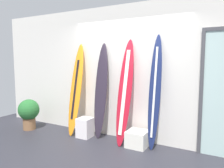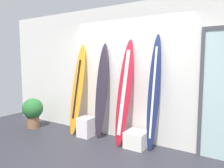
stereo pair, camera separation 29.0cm
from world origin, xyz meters
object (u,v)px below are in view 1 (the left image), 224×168
Objects in this scene: surfboard_sunset at (76,89)px; surfboard_navy at (155,93)px; surfboard_crimson at (125,93)px; surfboard_charcoal at (101,91)px; potted_plant at (29,112)px; display_block_center at (137,139)px; display_block_left at (85,128)px.

surfboard_navy is at bearing 2.43° from surfboard_sunset.
surfboard_sunset is at bearing -177.57° from surfboard_navy.
surfboard_crimson is at bearing -173.38° from surfboard_navy.
surfboard_charcoal is at bearing 172.47° from surfboard_crimson.
surfboard_sunset reaches higher than potted_plant.
surfboard_charcoal is 1.25m from display_block_center.
surfboard_navy is (1.19, -0.01, 0.04)m from surfboard_charcoal.
surfboard_sunset is at bearing 179.05° from display_block_center.
surfboard_sunset is 1.37m from potted_plant.
surfboard_crimson is at bearing 6.19° from display_block_left.
surfboard_sunset is 1.80m from surfboard_navy.
display_block_center is (-0.29, -0.10, -0.90)m from surfboard_navy.
display_block_left is (-0.91, -0.10, -0.82)m from surfboard_crimson.
surfboard_sunset reaches higher than display_block_center.
display_block_left is (-1.50, -0.17, -0.85)m from surfboard_navy.
surfboard_charcoal is at bearing 8.31° from surfboard_sunset.
surfboard_crimson is (0.61, -0.08, 0.01)m from surfboard_charcoal.
display_block_left is at bearing -149.38° from surfboard_charcoal.
surfboard_crimson is 0.97× the size of surfboard_navy.
potted_plant is (-1.50, -0.22, 0.22)m from display_block_left.
display_block_left is 0.57× the size of potted_plant.
surfboard_charcoal reaches higher than potted_plant.
potted_plant reaches higher than display_block_center.
display_block_left is 1.21m from display_block_center.
surfboard_charcoal is at bearing 12.63° from potted_plant.
display_block_center is (0.90, -0.11, -0.86)m from surfboard_charcoal.
surfboard_crimson is at bearing 173.56° from display_block_center.
surfboard_navy is at bearing 7.45° from potted_plant.
display_block_center is at bearing -0.95° from surfboard_sunset.
display_block_center is 0.53× the size of potted_plant.
surfboard_sunset is 5.21× the size of display_block_center.
surfboard_charcoal is 5.20× the size of display_block_center.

